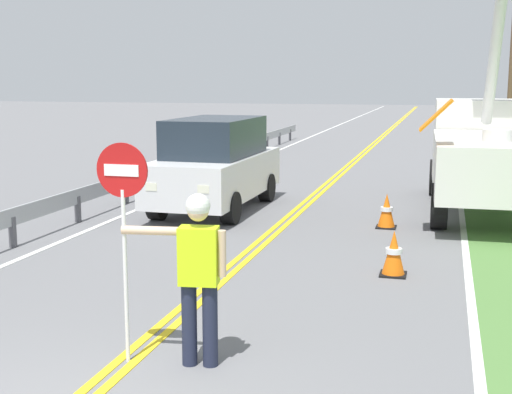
{
  "coord_description": "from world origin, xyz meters",
  "views": [
    {
      "loc": [
        3.16,
        -4.31,
        2.96
      ],
      "look_at": [
        0.44,
        5.65,
        1.2
      ],
      "focal_mm": 48.56,
      "sensor_mm": 36.0,
      "label": 1
    }
  ],
  "objects": [
    {
      "name": "utility_bucket_truck",
      "position": [
        4.07,
        12.33,
        1.42
      ],
      "size": [
        2.67,
        6.87,
        5.76
      ],
      "color": "white",
      "rests_on": "ground"
    },
    {
      "name": "oncoming_suv_nearest",
      "position": [
        -1.85,
        10.54,
        1.06
      ],
      "size": [
        1.97,
        4.63,
        2.1
      ],
      "color": "silver",
      "rests_on": "ground"
    },
    {
      "name": "traffic_cone_mid",
      "position": [
        2.09,
        9.58,
        0.34
      ],
      "size": [
        0.4,
        0.4,
        0.7
      ],
      "color": "orange",
      "rests_on": "ground"
    },
    {
      "name": "centerline_yellow_left",
      "position": [
        -0.09,
        20.0,
        0.01
      ],
      "size": [
        0.11,
        110.0,
        0.01
      ],
      "primitive_type": "cube",
      "color": "yellow",
      "rests_on": "ground"
    },
    {
      "name": "edge_line_right",
      "position": [
        3.6,
        20.0,
        0.01
      ],
      "size": [
        0.12,
        110.0,
        0.01
      ],
      "primitive_type": "cube",
      "color": "silver",
      "rests_on": "ground"
    },
    {
      "name": "traffic_cone_lead",
      "position": [
        2.49,
        6.12,
        0.34
      ],
      "size": [
        0.4,
        0.4,
        0.7
      ],
      "color": "orange",
      "rests_on": "ground"
    },
    {
      "name": "flagger_worker",
      "position": [
        0.77,
        2.15,
        1.05
      ],
      "size": [
        1.08,
        0.31,
        1.83
      ],
      "color": "#1E2338",
      "rests_on": "ground"
    },
    {
      "name": "edge_line_left",
      "position": [
        -3.6,
        20.0,
        0.01
      ],
      "size": [
        0.12,
        110.0,
        0.01
      ],
      "primitive_type": "cube",
      "color": "silver",
      "rests_on": "ground"
    },
    {
      "name": "guardrail_left_shoulder",
      "position": [
        -4.2,
        14.15,
        0.52
      ],
      "size": [
        0.1,
        32.0,
        0.71
      ],
      "color": "#9EA0A3",
      "rests_on": "ground"
    },
    {
      "name": "stop_sign_paddle",
      "position": [
        0.01,
        2.04,
        1.71
      ],
      "size": [
        0.56,
        0.04,
        2.33
      ],
      "color": "silver",
      "rests_on": "ground"
    },
    {
      "name": "centerline_yellow_right",
      "position": [
        0.09,
        20.0,
        0.01
      ],
      "size": [
        0.11,
        110.0,
        0.01
      ],
      "primitive_type": "cube",
      "color": "yellow",
      "rests_on": "ground"
    }
  ]
}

